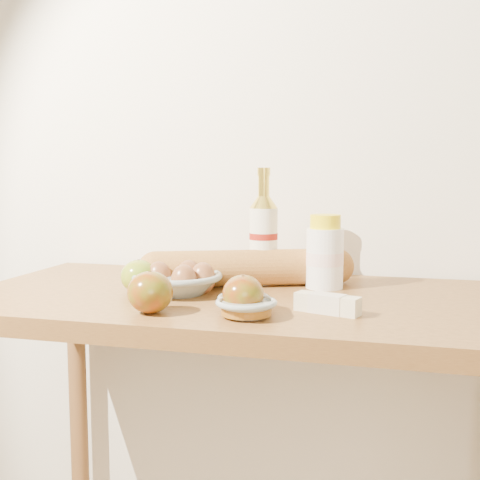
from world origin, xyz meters
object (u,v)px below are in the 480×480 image
Objects in this scene: cream_bottle at (325,254)px; egg_bowl at (179,280)px; baguette at (248,268)px; bourbon_bottle at (263,237)px; table at (244,350)px.

egg_bowl is (-0.30, -0.14, -0.05)m from cream_bottle.
cream_bottle is 0.18m from baguette.
bourbon_bottle is at bearing 45.95° from egg_bowl.
egg_bowl is at bearing -134.33° from bourbon_bottle.
table is at bearing -96.25° from bourbon_bottle.
baguette is (-0.03, -0.04, -0.07)m from bourbon_bottle.
bourbon_bottle is 0.23m from egg_bowl.
baguette is (-0.01, 0.09, 0.17)m from table.
table is 0.21m from egg_bowl.
cream_bottle is at bearing 35.89° from table.
egg_bowl is at bearing -169.72° from table.
table is 4.45× the size of bourbon_bottle.
bourbon_bottle is (0.01, 0.13, 0.23)m from table.
cream_bottle is 0.33m from egg_bowl.
cream_bottle reaches higher than baguette.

